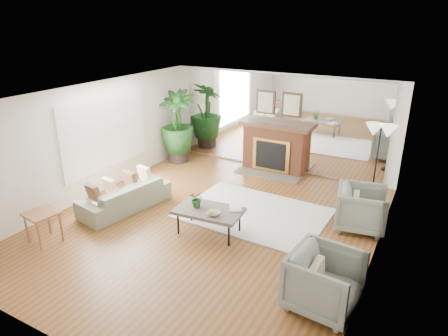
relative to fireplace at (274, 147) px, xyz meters
The scene contains 18 objects.
ground 3.33m from the fireplace, 90.00° to the right, with size 7.00×7.00×0.00m, color brown.
wall_left 4.46m from the fireplace, 132.54° to the right, with size 0.02×7.00×2.50m, color silver.
wall_right 4.46m from the fireplace, 47.46° to the right, with size 0.02×7.00×2.50m, color silver.
wall_back 0.63m from the fireplace, 90.00° to the left, with size 6.00×0.02×2.50m, color silver.
mirror_panel 0.63m from the fireplace, 90.00° to the left, with size 5.40×0.04×2.40m, color silver.
window_panel 4.17m from the fireplace, 135.99° to the right, with size 0.04×2.40×1.50m, color #B2E09E.
fireplace is the anchor object (origin of this frame).
area_rug 2.61m from the fireplace, 76.58° to the right, with size 2.86×2.04×0.03m, color silver.
coffee_table 3.57m from the fireplace, 87.23° to the right, with size 1.29×0.82×0.49m.
sofa 4.02m from the fireplace, 118.12° to the right, with size 1.94×0.76×0.57m, color gray.
armchair_back 3.29m from the fireplace, 37.62° to the right, with size 0.88×0.91×0.83m, color gray.
armchair_front 5.23m from the fireplace, 60.18° to the right, with size 0.91×0.94×0.85m, color gray.
side_table 5.71m from the fireplace, 113.19° to the right, with size 0.59×0.59×0.59m.
potted_ficus 2.69m from the fireplace, 167.60° to the right, with size 1.14×1.14×1.97m.
floor_lamp 3.00m from the fireplace, 22.57° to the right, with size 0.60×0.33×1.84m.
tabletop_plant 3.57m from the fireplace, 91.20° to the right, with size 0.28×0.24×0.31m, color #296425.
fruit_bowl 3.72m from the fireplace, 84.64° to the right, with size 0.23×0.23×0.06m, color #9C6C3E.
book 3.39m from the fireplace, 81.77° to the right, with size 0.23×0.31×0.02m, color #9C6C3E.
Camera 1 is at (3.58, -5.91, 3.83)m, focal length 32.00 mm.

